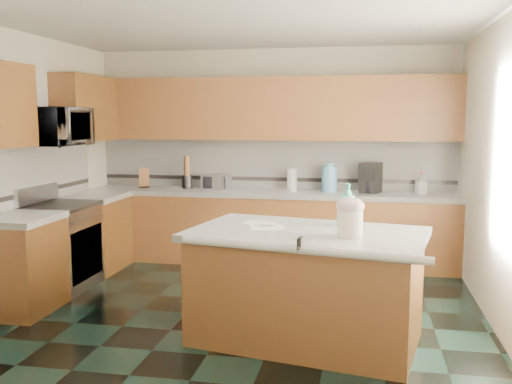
% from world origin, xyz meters
% --- Properties ---
extents(floor, '(4.60, 4.60, 0.00)m').
position_xyz_m(floor, '(0.00, 0.00, 0.00)').
color(floor, black).
rests_on(floor, ground).
extents(ceiling, '(4.60, 4.60, 0.00)m').
position_xyz_m(ceiling, '(0.00, 0.00, 2.70)').
color(ceiling, white).
rests_on(ceiling, ground).
extents(wall_back, '(4.60, 0.04, 2.70)m').
position_xyz_m(wall_back, '(0.00, 2.32, 1.35)').
color(wall_back, silver).
rests_on(wall_back, ground).
extents(wall_front, '(4.60, 0.04, 2.70)m').
position_xyz_m(wall_front, '(0.00, -2.32, 1.35)').
color(wall_front, silver).
rests_on(wall_front, ground).
extents(wall_left, '(0.04, 4.60, 2.70)m').
position_xyz_m(wall_left, '(-2.32, 0.00, 1.35)').
color(wall_left, silver).
rests_on(wall_left, ground).
extents(wall_right, '(0.04, 4.60, 2.70)m').
position_xyz_m(wall_right, '(2.32, 0.00, 1.35)').
color(wall_right, silver).
rests_on(wall_right, ground).
extents(back_base_cab, '(4.60, 0.60, 0.86)m').
position_xyz_m(back_base_cab, '(0.00, 2.00, 0.43)').
color(back_base_cab, black).
rests_on(back_base_cab, ground).
extents(back_countertop, '(4.60, 0.64, 0.06)m').
position_xyz_m(back_countertop, '(0.00, 2.00, 0.89)').
color(back_countertop, white).
rests_on(back_countertop, back_base_cab).
extents(back_upper_cab, '(4.60, 0.33, 0.78)m').
position_xyz_m(back_upper_cab, '(0.00, 2.13, 1.94)').
color(back_upper_cab, black).
rests_on(back_upper_cab, wall_back).
extents(back_backsplash, '(4.60, 0.02, 0.63)m').
position_xyz_m(back_backsplash, '(0.00, 2.29, 1.24)').
color(back_backsplash, silver).
rests_on(back_backsplash, back_countertop).
extents(back_accent_band, '(4.60, 0.01, 0.05)m').
position_xyz_m(back_accent_band, '(0.00, 2.28, 1.04)').
color(back_accent_band, black).
rests_on(back_accent_band, back_countertop).
extents(left_base_cab_rear, '(0.60, 0.82, 0.86)m').
position_xyz_m(left_base_cab_rear, '(-2.00, 1.29, 0.43)').
color(left_base_cab_rear, black).
rests_on(left_base_cab_rear, ground).
extents(left_counter_rear, '(0.64, 0.82, 0.06)m').
position_xyz_m(left_counter_rear, '(-2.00, 1.29, 0.89)').
color(left_counter_rear, white).
rests_on(left_counter_rear, left_base_cab_rear).
extents(left_base_cab_front, '(0.60, 0.72, 0.86)m').
position_xyz_m(left_base_cab_front, '(-2.00, -0.24, 0.43)').
color(left_base_cab_front, black).
rests_on(left_base_cab_front, ground).
extents(left_counter_front, '(0.64, 0.72, 0.06)m').
position_xyz_m(left_counter_front, '(-2.00, -0.24, 0.89)').
color(left_counter_front, white).
rests_on(left_counter_front, left_base_cab_front).
extents(left_backsplash, '(0.02, 2.30, 0.63)m').
position_xyz_m(left_backsplash, '(-2.29, 0.55, 1.24)').
color(left_backsplash, silver).
rests_on(left_backsplash, wall_left).
extents(left_accent_band, '(0.01, 2.30, 0.05)m').
position_xyz_m(left_accent_band, '(-2.28, 0.55, 1.04)').
color(left_accent_band, black).
rests_on(left_accent_band, wall_left).
extents(left_upper_cab_rear, '(0.33, 1.09, 0.78)m').
position_xyz_m(left_upper_cab_rear, '(-2.13, 1.42, 1.94)').
color(left_upper_cab_rear, black).
rests_on(left_upper_cab_rear, wall_left).
extents(range_body, '(0.60, 0.76, 0.88)m').
position_xyz_m(range_body, '(-2.00, 0.50, 0.44)').
color(range_body, '#B7B7BC').
rests_on(range_body, ground).
extents(range_oven_door, '(0.02, 0.68, 0.55)m').
position_xyz_m(range_oven_door, '(-1.71, 0.50, 0.40)').
color(range_oven_door, black).
rests_on(range_oven_door, range_body).
extents(range_cooktop, '(0.62, 0.78, 0.04)m').
position_xyz_m(range_cooktop, '(-2.00, 0.50, 0.90)').
color(range_cooktop, black).
rests_on(range_cooktop, range_body).
extents(range_handle, '(0.02, 0.66, 0.02)m').
position_xyz_m(range_handle, '(-1.68, 0.50, 0.78)').
color(range_handle, '#B7B7BC').
rests_on(range_handle, range_body).
extents(range_backguard, '(0.06, 0.76, 0.18)m').
position_xyz_m(range_backguard, '(-2.26, 0.50, 1.02)').
color(range_backguard, '#B7B7BC').
rests_on(range_backguard, range_body).
extents(microwave, '(0.50, 0.73, 0.41)m').
position_xyz_m(microwave, '(-2.00, 0.50, 1.73)').
color(microwave, '#B7B7BC').
rests_on(microwave, wall_left).
extents(island_base, '(1.92, 1.32, 0.86)m').
position_xyz_m(island_base, '(0.72, -0.45, 0.43)').
color(island_base, black).
rests_on(island_base, ground).
extents(island_top, '(2.03, 1.44, 0.06)m').
position_xyz_m(island_top, '(0.72, -0.45, 0.89)').
color(island_top, white).
rests_on(island_top, island_base).
extents(island_bullnose, '(1.84, 0.41, 0.06)m').
position_xyz_m(island_bullnose, '(0.72, -1.00, 0.89)').
color(island_bullnose, white).
rests_on(island_bullnose, island_base).
extents(treat_jar, '(0.26, 0.26, 0.21)m').
position_xyz_m(treat_jar, '(1.07, -0.63, 1.02)').
color(treat_jar, white).
rests_on(treat_jar, island_top).
extents(treat_jar_lid, '(0.22, 0.22, 0.13)m').
position_xyz_m(treat_jar_lid, '(1.07, -0.63, 1.16)').
color(treat_jar_lid, beige).
rests_on(treat_jar_lid, treat_jar).
extents(treat_jar_knob, '(0.07, 0.02, 0.02)m').
position_xyz_m(treat_jar_knob, '(1.07, -0.63, 1.21)').
color(treat_jar_knob, tan).
rests_on(treat_jar_knob, treat_jar_lid).
extents(treat_jar_knob_end_l, '(0.04, 0.04, 0.04)m').
position_xyz_m(treat_jar_knob_end_l, '(1.03, -0.63, 1.21)').
color(treat_jar_knob_end_l, tan).
rests_on(treat_jar_knob_end_l, treat_jar_lid).
extents(treat_jar_knob_end_r, '(0.04, 0.04, 0.04)m').
position_xyz_m(treat_jar_knob_end_r, '(1.10, -0.63, 1.21)').
color(treat_jar_knob_end_r, tan).
rests_on(treat_jar_knob_end_r, treat_jar_lid).
extents(soap_bottle_island, '(0.17, 0.17, 0.36)m').
position_xyz_m(soap_bottle_island, '(1.04, -0.17, 1.10)').
color(soap_bottle_island, '#41B6A6').
rests_on(soap_bottle_island, island_top).
extents(paper_sheet_a, '(0.32, 0.27, 0.00)m').
position_xyz_m(paper_sheet_a, '(0.39, -0.37, 0.92)').
color(paper_sheet_a, white).
rests_on(paper_sheet_a, island_top).
extents(paper_sheet_b, '(0.31, 0.26, 0.00)m').
position_xyz_m(paper_sheet_b, '(0.29, -0.21, 0.92)').
color(paper_sheet_b, white).
rests_on(paper_sheet_b, island_top).
extents(clamp_body, '(0.03, 0.10, 0.09)m').
position_xyz_m(clamp_body, '(0.72, -0.98, 0.93)').
color(clamp_body, black).
rests_on(clamp_body, island_top).
extents(clamp_handle, '(0.02, 0.07, 0.02)m').
position_xyz_m(clamp_handle, '(0.72, -1.04, 0.91)').
color(clamp_handle, black).
rests_on(clamp_handle, island_top).
extents(knife_block, '(0.19, 0.21, 0.26)m').
position_xyz_m(knife_block, '(-1.67, 2.05, 1.04)').
color(knife_block, '#472814').
rests_on(knife_block, back_countertop).
extents(utensil_crock, '(0.14, 0.14, 0.17)m').
position_xyz_m(utensil_crock, '(-1.09, 2.08, 1.00)').
color(utensil_crock, black).
rests_on(utensil_crock, back_countertop).
extents(utensil_bundle, '(0.08, 0.08, 0.25)m').
position_xyz_m(utensil_bundle, '(-1.09, 2.08, 1.21)').
color(utensil_bundle, '#472814').
rests_on(utensil_bundle, utensil_crock).
extents(toaster_oven, '(0.39, 0.33, 0.19)m').
position_xyz_m(toaster_oven, '(-0.69, 2.05, 1.02)').
color(toaster_oven, '#B7B7BC').
rests_on(toaster_oven, back_countertop).
extents(toaster_oven_door, '(0.29, 0.01, 0.15)m').
position_xyz_m(toaster_oven_door, '(-0.69, 1.95, 1.02)').
color(toaster_oven_door, black).
rests_on(toaster_oven_door, toaster_oven).
extents(paper_towel, '(0.12, 0.12, 0.28)m').
position_xyz_m(paper_towel, '(0.28, 2.10, 1.06)').
color(paper_towel, white).
rests_on(paper_towel, back_countertop).
extents(paper_towel_base, '(0.19, 0.19, 0.01)m').
position_xyz_m(paper_towel_base, '(0.28, 2.10, 0.93)').
color(paper_towel_base, '#B7B7BC').
rests_on(paper_towel_base, back_countertop).
extents(water_jug, '(0.19, 0.19, 0.32)m').
position_xyz_m(water_jug, '(0.75, 2.06, 1.08)').
color(water_jug, '#589EC4').
rests_on(water_jug, back_countertop).
extents(water_jug_neck, '(0.09, 0.09, 0.05)m').
position_xyz_m(water_jug_neck, '(0.75, 2.06, 1.26)').
color(water_jug_neck, '#589EC4').
rests_on(water_jug_neck, water_jug).
extents(coffee_maker, '(0.29, 0.30, 0.37)m').
position_xyz_m(coffee_maker, '(1.25, 2.08, 1.10)').
color(coffee_maker, black).
rests_on(coffee_maker, back_countertop).
extents(coffee_carafe, '(0.15, 0.15, 0.15)m').
position_xyz_m(coffee_carafe, '(1.25, 2.03, 1.00)').
color(coffee_carafe, black).
rests_on(coffee_carafe, back_countertop).
extents(soap_bottle_back, '(0.14, 0.14, 0.24)m').
position_xyz_m(soap_bottle_back, '(1.84, 2.05, 1.04)').
color(soap_bottle_back, white).
rests_on(soap_bottle_back, back_countertop).
extents(soap_back_cap, '(0.02, 0.02, 0.03)m').
position_xyz_m(soap_back_cap, '(1.84, 2.05, 1.18)').
color(soap_back_cap, red).
rests_on(soap_back_cap, soap_bottle_back).
extents(window_light_proxy, '(0.02, 1.40, 1.10)m').
position_xyz_m(window_light_proxy, '(2.29, -0.20, 1.50)').
color(window_light_proxy, white).
rests_on(window_light_proxy, wall_right).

